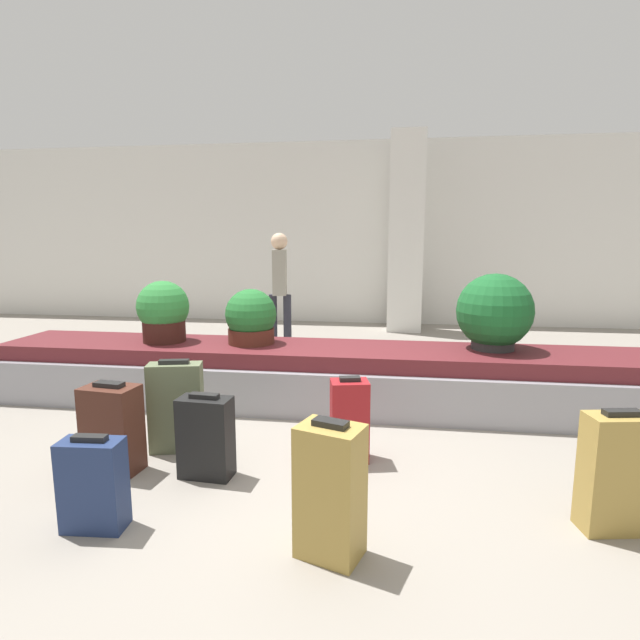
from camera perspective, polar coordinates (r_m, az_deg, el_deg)
name	(u,v)px	position (r m, az deg, el deg)	size (l,w,h in m)	color
ground_plane	(294,462)	(3.62, -2.94, -15.85)	(18.00, 18.00, 0.00)	gray
back_wall	(356,234)	(9.05, 4.19, 9.80)	(18.00, 0.06, 3.20)	silver
carousel	(320,376)	(4.69, 0.00, -6.45)	(6.34, 0.95, 0.54)	gray
pillar	(406,233)	(8.37, 9.78, 9.72)	(0.55, 0.55, 3.20)	silver
suitcase_0	(93,484)	(3.04, -24.49, -16.73)	(0.34, 0.19, 0.53)	navy
suitcase_1	(206,437)	(3.40, -12.92, -12.91)	(0.35, 0.20, 0.56)	black
suitcase_2	(616,473)	(3.15, 30.73, -14.79)	(0.37, 0.24, 0.67)	#A3843D
suitcase_3	(330,491)	(2.55, 1.17, -18.95)	(0.36, 0.31, 0.70)	#A3843D
suitcase_4	(176,407)	(3.82, -16.11, -9.53)	(0.41, 0.25, 0.68)	#5B6647
suitcase_5	(112,429)	(3.64, -22.66, -11.41)	(0.37, 0.27, 0.62)	#472319
suitcase_6	(349,420)	(3.54, 3.38, -11.38)	(0.29, 0.24, 0.60)	maroon
potted_plant_0	(251,319)	(4.77, -7.90, 0.16)	(0.48, 0.48, 0.52)	#4C2319
potted_plant_1	(494,313)	(4.73, 19.31, 0.75)	(0.67, 0.67, 0.68)	#2D2D2D
potted_plant_2	(163,312)	(5.03, -17.48, 0.91)	(0.49, 0.49, 0.59)	#381914
traveler_0	(280,282)	(6.81, -4.62, 4.40)	(0.31, 0.34, 1.60)	#282833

